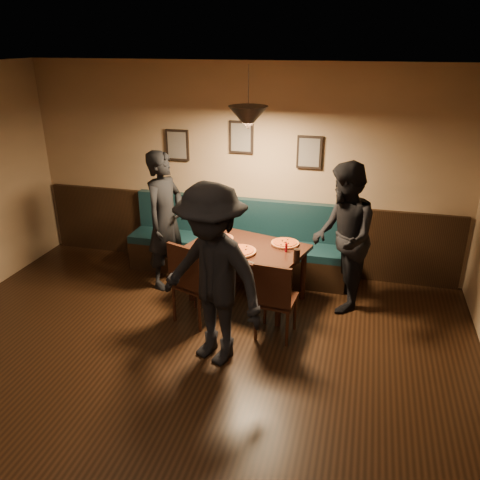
{
  "coord_description": "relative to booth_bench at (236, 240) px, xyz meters",
  "views": [
    {
      "loc": [
        1.61,
        -2.74,
        3.06
      ],
      "look_at": [
        0.33,
        2.16,
        0.95
      ],
      "focal_mm": 36.54,
      "sensor_mm": 36.0,
      "label": 1
    }
  ],
  "objects": [
    {
      "name": "chair_near_left",
      "position": [
        -0.13,
        -1.28,
        -0.0
      ],
      "size": [
        0.56,
        0.56,
        0.99
      ],
      "primitive_type": null,
      "rotation": [
        0.0,
        0.0,
        -0.34
      ],
      "color": "black",
      "rests_on": "floor"
    },
    {
      "name": "cutlery_set",
      "position": [
        0.36,
        -1.11,
        0.23
      ],
      "size": [
        0.19,
        0.1,
        0.0
      ],
      "primitive_type": "cube",
      "rotation": [
        0.0,
        0.0,
        1.17
      ],
      "color": "silver",
      "rests_on": "dining_table"
    },
    {
      "name": "floor",
      "position": [
        0.0,
        -3.2,
        -0.5
      ],
      "size": [
        7.0,
        7.0,
        0.0
      ],
      "primitive_type": "plane",
      "color": "black",
      "rests_on": "ground"
    },
    {
      "name": "pizza_b",
      "position": [
        0.29,
        -0.9,
        0.25
      ],
      "size": [
        0.4,
        0.4,
        0.04
      ],
      "primitive_type": "cylinder",
      "rotation": [
        0.0,
        0.0,
        0.05
      ],
      "color": "#C18A24",
      "rests_on": "dining_table"
    },
    {
      "name": "diner_right",
      "position": [
        1.44,
        -0.54,
        0.39
      ],
      "size": [
        0.83,
        0.99,
        1.79
      ],
      "primitive_type": "imported",
      "rotation": [
        0.0,
        0.0,
        -1.37
      ],
      "color": "black",
      "rests_on": "floor"
    },
    {
      "name": "picture_right",
      "position": [
        0.9,
        0.27,
        1.2
      ],
      "size": [
        0.32,
        0.04,
        0.42
      ],
      "primitive_type": "cube",
      "color": "black",
      "rests_on": "wall_back"
    },
    {
      "name": "picture_center",
      "position": [
        0.0,
        0.27,
        1.35
      ],
      "size": [
        0.32,
        0.04,
        0.42
      ],
      "primitive_type": "cube",
      "color": "black",
      "rests_on": "wall_back"
    },
    {
      "name": "pizza_c",
      "position": [
        0.76,
        -0.52,
        0.25
      ],
      "size": [
        0.44,
        0.44,
        0.04
      ],
      "primitive_type": "cylinder",
      "rotation": [
        0.0,
        0.0,
        -0.37
      ],
      "color": "orange",
      "rests_on": "dining_table"
    },
    {
      "name": "picture_left",
      "position": [
        -0.9,
        0.27,
        1.2
      ],
      "size": [
        0.32,
        0.04,
        0.42
      ],
      "primitive_type": "cube",
      "color": "black",
      "rests_on": "wall_back"
    },
    {
      "name": "ceiling",
      "position": [
        0.0,
        -3.2,
        2.3
      ],
      "size": [
        7.0,
        7.0,
        0.0
      ],
      "primitive_type": "plane",
      "rotation": [
        3.14,
        0.0,
        0.0
      ],
      "color": "silver",
      "rests_on": "ground"
    },
    {
      "name": "napkin_a",
      "position": [
        -0.28,
        -0.46,
        0.23
      ],
      "size": [
        0.2,
        0.2,
        0.01
      ],
      "primitive_type": "cube",
      "rotation": [
        0.0,
        0.0,
        0.44
      ],
      "color": "#1C6A24",
      "rests_on": "dining_table"
    },
    {
      "name": "chair_near_right",
      "position": [
        0.82,
        -1.37,
        -0.04
      ],
      "size": [
        0.44,
        0.44,
        0.92
      ],
      "primitive_type": null,
      "rotation": [
        0.0,
        0.0,
        -0.09
      ],
      "color": "black",
      "rests_on": "floor"
    },
    {
      "name": "pendant_lamp",
      "position": [
        0.33,
        -0.69,
        1.75
      ],
      "size": [
        0.44,
        0.44,
        0.25
      ],
      "primitive_type": "cone",
      "rotation": [
        3.14,
        0.0,
        0.0
      ],
      "color": "black",
      "rests_on": "ceiling"
    },
    {
      "name": "pizza_a",
      "position": [
        -0.05,
        -0.57,
        0.24
      ],
      "size": [
        0.38,
        0.38,
        0.04
      ],
      "primitive_type": "cylinder",
      "rotation": [
        0.0,
        0.0,
        -0.18
      ],
      "color": "#C77E25",
      "rests_on": "dining_table"
    },
    {
      "name": "tabasco_bottle",
      "position": [
        0.81,
        -0.73,
        0.29
      ],
      "size": [
        0.04,
        0.04,
        0.13
      ],
      "primitive_type": "cylinder",
      "rotation": [
        0.0,
        0.0,
        -0.14
      ],
      "color": "maroon",
      "rests_on": "dining_table"
    },
    {
      "name": "napkin_b",
      "position": [
        -0.23,
        -0.99,
        0.23
      ],
      "size": [
        0.14,
        0.14,
        0.01
      ],
      "primitive_type": "cube",
      "rotation": [
        0.0,
        0.0,
        0.03
      ],
      "color": "#217E22",
      "rests_on": "dining_table"
    },
    {
      "name": "soda_glass",
      "position": [
        0.97,
        -0.99,
        0.31
      ],
      "size": [
        0.08,
        0.08,
        0.16
      ],
      "primitive_type": "cylinder",
      "rotation": [
        0.0,
        0.0,
        -0.12
      ],
      "color": "black",
      "rests_on": "dining_table"
    },
    {
      "name": "diner_left",
      "position": [
        -0.79,
        -0.53,
        0.4
      ],
      "size": [
        0.57,
        0.74,
        1.8
      ],
      "primitive_type": "imported",
      "rotation": [
        0.0,
        0.0,
        1.33
      ],
      "color": "black",
      "rests_on": "floor"
    },
    {
      "name": "booth_bench",
      "position": [
        0.0,
        0.0,
        0.0
      ],
      "size": [
        3.0,
        0.6,
        1.0
      ],
      "primitive_type": null,
      "color": "#0F232D",
      "rests_on": "ground"
    },
    {
      "name": "wainscot",
      "position": [
        0.0,
        0.27,
        0.0
      ],
      "size": [
        5.88,
        0.06,
        1.0
      ],
      "primitive_type": "cube",
      "color": "black",
      "rests_on": "ground"
    },
    {
      "name": "dining_table",
      "position": [
        0.33,
        -0.69,
        -0.14
      ],
      "size": [
        1.53,
        1.19,
        0.73
      ],
      "primitive_type": "cube",
      "rotation": [
        0.0,
        0.0,
        -0.26
      ],
      "color": "#33160E",
      "rests_on": "floor"
    },
    {
      "name": "diner_front",
      "position": [
        0.28,
        -1.94,
        0.43
      ],
      "size": [
        1.38,
        1.11,
        1.86
      ],
      "primitive_type": "imported",
      "rotation": [
        0.0,
        0.0,
        -0.4
      ],
      "color": "black",
      "rests_on": "floor"
    },
    {
      "name": "wall_back",
      "position": [
        0.0,
        0.3,
        0.9
      ],
      "size": [
        6.0,
        0.0,
        6.0
      ],
      "primitive_type": "plane",
      "rotation": [
        1.57,
        0.0,
        0.0
      ],
      "color": "#8C704F",
      "rests_on": "ground"
    }
  ]
}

